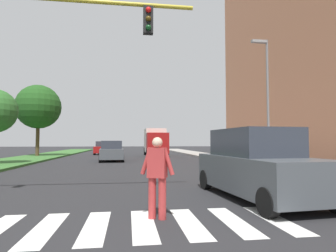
% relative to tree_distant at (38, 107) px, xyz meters
% --- Properties ---
extents(ground_plane, '(140.00, 140.00, 0.00)m').
position_rel_tree_distant_xyz_m(ground_plane, '(9.13, -3.43, -5.22)').
color(ground_plane, '#262628').
extents(crosswalk, '(6.75, 2.20, 0.01)m').
position_rel_tree_distant_xyz_m(crosswalk, '(9.13, -25.48, -5.22)').
color(crosswalk, silver).
rests_on(crosswalk, ground_plane).
extents(median_strip, '(4.39, 64.00, 0.15)m').
position_rel_tree_distant_xyz_m(median_strip, '(0.49, -5.43, -5.15)').
color(median_strip, '#386B2D').
rests_on(median_strip, ground_plane).
extents(tree_distant, '(4.56, 4.56, 7.37)m').
position_rel_tree_distant_xyz_m(tree_distant, '(0.00, 0.00, 0.00)').
color(tree_distant, '#4C3823').
rests_on(tree_distant, median_strip).
extents(sidewalk_right, '(3.00, 64.00, 0.15)m').
position_rel_tree_distant_xyz_m(sidewalk_right, '(17.95, -5.43, -5.15)').
color(sidewalk_right, '#9E9991').
rests_on(sidewalk_right, ground_plane).
extents(street_lamp_right, '(1.02, 0.24, 7.50)m').
position_rel_tree_distant_xyz_m(street_lamp_right, '(17.35, -15.40, -0.63)').
color(street_lamp_right, slate).
rests_on(street_lamp_right, sidewalk_right).
extents(pedestrian_performer, '(0.72, 0.38, 1.69)m').
position_rel_tree_distant_xyz_m(pedestrian_performer, '(9.88, -25.11, -4.29)').
color(pedestrian_performer, '#B23333').
rests_on(pedestrian_performer, ground_plane).
extents(suv_crossing, '(2.32, 4.74, 1.97)m').
position_rel_tree_distant_xyz_m(suv_crossing, '(12.90, -23.38, -4.29)').
color(suv_crossing, '#474C51').
rests_on(suv_crossing, ground_plane).
extents(sedan_midblock, '(2.16, 4.25, 1.67)m').
position_rel_tree_distant_xyz_m(sedan_midblock, '(7.93, -7.17, -4.44)').
color(sedan_midblock, '#474C51').
rests_on(sedan_midblock, ground_plane).
extents(sedan_distant, '(2.04, 4.39, 1.64)m').
position_rel_tree_distant_xyz_m(sedan_distant, '(6.21, 5.69, -4.45)').
color(sedan_distant, maroon).
rests_on(sedan_distant, ground_plane).
extents(truck_box_delivery, '(2.40, 6.20, 3.10)m').
position_rel_tree_distant_xyz_m(truck_box_delivery, '(12.42, 1.60, -3.59)').
color(truck_box_delivery, maroon).
rests_on(truck_box_delivery, ground_plane).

